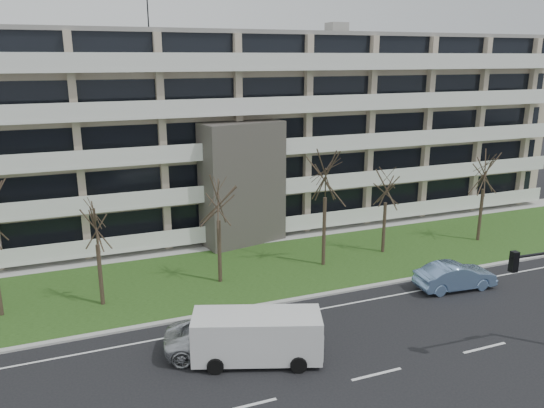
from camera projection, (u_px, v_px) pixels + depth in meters
name	position (u px, v px, depth m)	size (l,w,h in m)	color
ground	(377.00, 374.00, 23.22)	(160.00, 160.00, 0.00)	black
grass_verge	(270.00, 268.00, 34.88)	(90.00, 10.00, 0.06)	#234316
curb	(301.00, 298.00, 30.38)	(90.00, 0.35, 0.12)	#B2B2AD
sidewalk	(243.00, 241.00, 39.81)	(90.00, 2.00, 0.08)	#B2B2AD
lane_edge_line	(312.00, 310.00, 29.05)	(90.00, 0.12, 0.01)	white
apartment_building	(216.00, 130.00, 43.89)	(60.50, 15.10, 18.75)	#BAA990
silver_pickup	(226.00, 337.00, 24.76)	(2.60, 5.63, 1.57)	silver
blue_sedan	(455.00, 276.00, 31.62)	(1.69, 4.85, 1.60)	#779BCE
white_van	(259.00, 333.00, 24.00)	(6.19, 3.98, 2.26)	white
tree_2	(95.00, 221.00, 28.40)	(3.19, 3.19, 6.38)	#382B21
tree_3	(218.00, 195.00, 31.25)	(3.56, 3.56, 7.13)	#382B21
tree_4	(326.00, 170.00, 33.67)	(4.17, 4.17, 8.33)	#382B21
tree_5	(387.00, 183.00, 36.33)	(3.28, 3.28, 6.55)	#382B21
tree_6	(485.00, 168.00, 38.61)	(3.60, 3.60, 7.19)	#382B21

